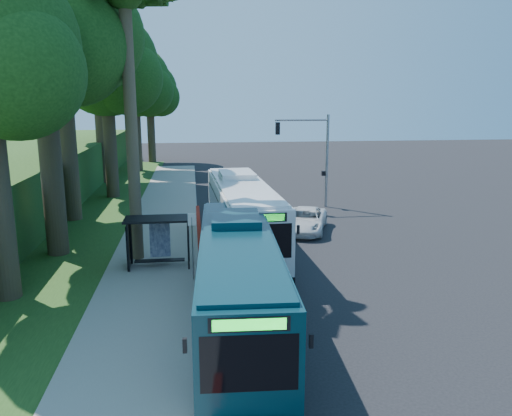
{
  "coord_description": "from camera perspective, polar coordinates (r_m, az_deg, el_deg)",
  "views": [
    {
      "loc": [
        -5.31,
        -26.57,
        8.08
      ],
      "look_at": [
        -1.76,
        1.0,
        2.02
      ],
      "focal_mm": 35.0,
      "sensor_mm": 36.0,
      "label": 1
    }
  ],
  "objects": [
    {
      "name": "tree_4",
      "position": [
        58.9,
        -13.64,
        13.56
      ],
      "size": [
        8.4,
        8.0,
        14.14
      ],
      "color": "#382B1E",
      "rests_on": "ground"
    },
    {
      "name": "tree_0",
      "position": [
        27.66,
        -23.31,
        17.82
      ],
      "size": [
        8.4,
        8.0,
        15.7
      ],
      "color": "#382B1E",
      "rests_on": "ground"
    },
    {
      "name": "tree_3",
      "position": [
        51.42,
        -17.61,
        16.09
      ],
      "size": [
        10.08,
        9.6,
        17.28
      ],
      "color": "#382B1E",
      "rests_on": "ground"
    },
    {
      "name": "red_curb",
      "position": [
        23.96,
        -6.22,
        -7.33
      ],
      "size": [
        0.25,
        30.0,
        0.13
      ],
      "primitive_type": "cube",
      "color": "maroon",
      "rests_on": "ground"
    },
    {
      "name": "tree_2",
      "position": [
        43.13,
        -16.68,
        14.98
      ],
      "size": [
        8.82,
        8.4,
        15.12
      ],
      "color": "#382B1E",
      "rests_on": "ground"
    },
    {
      "name": "teal_bus",
      "position": [
        18.01,
        -2.07,
        -8.09
      ],
      "size": [
        3.28,
        12.58,
        3.72
      ],
      "rotation": [
        0.0,
        0.0,
        -0.05
      ],
      "color": "#092A33",
      "rests_on": "ground"
    },
    {
      "name": "grass_verge",
      "position": [
        33.48,
        -20.39,
        -2.41
      ],
      "size": [
        8.0,
        70.0,
        0.06
      ],
      "primitive_type": "cube",
      "color": "#234719",
      "rests_on": "ground"
    },
    {
      "name": "bus_shelter",
      "position": [
        24.61,
        -11.63,
        -2.74
      ],
      "size": [
        3.2,
        1.51,
        2.55
      ],
      "color": "black",
      "rests_on": "ground"
    },
    {
      "name": "palm_tree",
      "position": [
        25.6,
        -14.76,
        21.57
      ],
      "size": [
        4.2,
        4.2,
        14.4
      ],
      "color": "#4C3F2D",
      "rests_on": "ground"
    },
    {
      "name": "ground",
      "position": [
        28.28,
        3.82,
        -4.34
      ],
      "size": [
        140.0,
        140.0,
        0.0
      ],
      "primitive_type": "plane",
      "color": "black",
      "rests_on": "ground"
    },
    {
      "name": "tree_1",
      "position": [
        35.78,
        -21.5,
        18.95
      ],
      "size": [
        10.5,
        10.0,
        18.26
      ],
      "color": "#382B1E",
      "rests_on": "ground"
    },
    {
      "name": "stop_sign_pole",
      "position": [
        22.39,
        -7.3,
        -3.35
      ],
      "size": [
        0.35,
        0.06,
        3.17
      ],
      "color": "gray",
      "rests_on": "ground"
    },
    {
      "name": "pickup",
      "position": [
        31.3,
        5.67,
        -1.38
      ],
      "size": [
        3.97,
        5.65,
        1.43
      ],
      "primitive_type": "imported",
      "rotation": [
        0.0,
        0.0,
        -0.34
      ],
      "color": "silver",
      "rests_on": "ground"
    },
    {
      "name": "white_bus",
      "position": [
        27.64,
        -1.61,
        -0.59
      ],
      "size": [
        3.29,
        13.3,
        3.94
      ],
      "rotation": [
        0.0,
        0.0,
        0.04
      ],
      "color": "silver",
      "rests_on": "ground"
    },
    {
      "name": "tree_5",
      "position": [
        66.76,
        -12.01,
        12.79
      ],
      "size": [
        7.35,
        7.0,
        12.86
      ],
      "color": "#382B1E",
      "rests_on": "ground"
    },
    {
      "name": "sidewalk",
      "position": [
        27.83,
        -11.15,
        -4.7
      ],
      "size": [
        4.5,
        70.0,
        0.12
      ],
      "primitive_type": "cube",
      "color": "gray",
      "rests_on": "ground"
    },
    {
      "name": "traffic_signal_pole",
      "position": [
        37.86,
        6.65,
        6.67
      ],
      "size": [
        4.1,
        0.3,
        7.0
      ],
      "color": "gray",
      "rests_on": "ground"
    }
  ]
}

